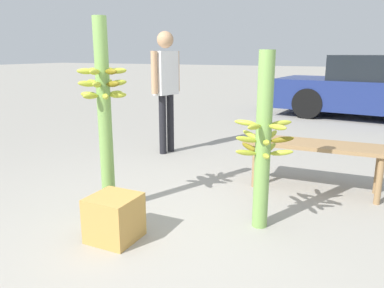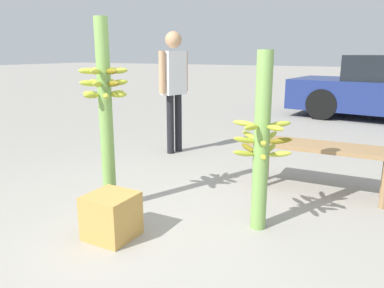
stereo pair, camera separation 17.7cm
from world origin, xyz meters
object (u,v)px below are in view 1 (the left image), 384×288
banana_stalk_left (104,111)px  vendor_person (166,80)px  produce_crate (114,218)px  market_bench (316,150)px  banana_stalk_center (263,142)px  parked_car (383,88)px

banana_stalk_left → vendor_person: bearing=104.6°
banana_stalk_left → produce_crate: bearing=-48.2°
banana_stalk_left → produce_crate: (0.40, -0.44, -0.76)m
produce_crate → vendor_person: bearing=110.4°
vendor_person → market_bench: vendor_person is taller
produce_crate → market_bench: bearing=55.2°
banana_stalk_center → parked_car: banana_stalk_center is taller
parked_car → produce_crate: bearing=170.7°
banana_stalk_center → produce_crate: size_ratio=4.08×
banana_stalk_center → parked_car: size_ratio=0.32×
market_bench → produce_crate: market_bench is taller
banana_stalk_center → market_bench: bearing=75.1°
banana_stalk_left → parked_car: bearing=70.7°
banana_stalk_left → market_bench: 2.22m
market_bench → produce_crate: (-1.27, -1.82, -0.27)m
banana_stalk_center → vendor_person: vendor_person is taller
market_bench → produce_crate: bearing=-126.6°
produce_crate → banana_stalk_left: bearing=131.8°
banana_stalk_left → vendor_person: 2.14m
banana_stalk_left → banana_stalk_center: bearing=11.5°
banana_stalk_center → produce_crate: banana_stalk_center is taller
banana_stalk_center → market_bench: (0.29, 1.10, -0.30)m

